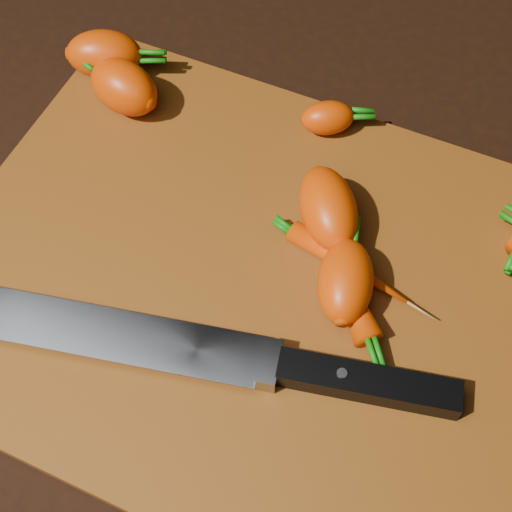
% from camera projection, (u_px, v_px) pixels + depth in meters
% --- Properties ---
extents(ground, '(2.00, 2.00, 0.01)m').
position_uv_depth(ground, '(251.00, 287.00, 0.59)').
color(ground, black).
extents(cutting_board, '(0.50, 0.40, 0.01)m').
position_uv_depth(cutting_board, '(251.00, 281.00, 0.58)').
color(cutting_board, brown).
rests_on(cutting_board, ground).
extents(carrot_0, '(0.08, 0.07, 0.05)m').
position_uv_depth(carrot_0, '(104.00, 54.00, 0.67)').
color(carrot_0, '#D53E05').
rests_on(carrot_0, cutting_board).
extents(carrot_1, '(0.08, 0.06, 0.05)m').
position_uv_depth(carrot_1, '(124.00, 87.00, 0.65)').
color(carrot_1, '#D53E05').
rests_on(carrot_1, cutting_board).
extents(carrot_2, '(0.08, 0.09, 0.05)m').
position_uv_depth(carrot_2, '(328.00, 208.00, 0.58)').
color(carrot_2, '#D53E05').
rests_on(carrot_2, cutting_board).
extents(carrot_3, '(0.06, 0.08, 0.04)m').
position_uv_depth(carrot_3, '(346.00, 282.00, 0.55)').
color(carrot_3, '#D53E05').
rests_on(carrot_3, cutting_board).
extents(carrot_4, '(0.06, 0.05, 0.03)m').
position_uv_depth(carrot_4, '(328.00, 118.00, 0.64)').
color(carrot_4, '#D53E05').
rests_on(carrot_4, cutting_board).
extents(carrot_7, '(0.11, 0.04, 0.02)m').
position_uv_depth(carrot_7, '(348.00, 265.00, 0.57)').
color(carrot_7, '#D53E05').
rests_on(carrot_7, cutting_board).
extents(carrot_8, '(0.08, 0.08, 0.02)m').
position_uv_depth(carrot_8, '(347.00, 289.00, 0.56)').
color(carrot_8, '#D53E05').
rests_on(carrot_8, cutting_board).
extents(knife, '(0.38, 0.12, 0.02)m').
position_uv_depth(knife, '(138.00, 339.00, 0.54)').
color(knife, gray).
rests_on(knife, cutting_board).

